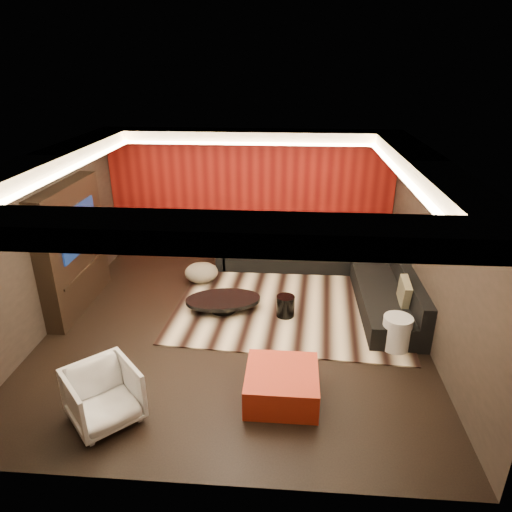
# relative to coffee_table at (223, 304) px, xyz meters

# --- Properties ---
(floor) EXTENTS (6.00, 6.00, 0.02)m
(floor) POSITION_rel_coffee_table_xyz_m (0.27, -0.57, -0.14)
(floor) COLOR black
(floor) RESTS_ON ground
(ceiling) EXTENTS (6.00, 6.00, 0.02)m
(ceiling) POSITION_rel_coffee_table_xyz_m (0.27, -0.57, 2.68)
(ceiling) COLOR silver
(ceiling) RESTS_ON ground
(wall_back) EXTENTS (6.00, 0.02, 2.80)m
(wall_back) POSITION_rel_coffee_table_xyz_m (0.27, 2.44, 1.27)
(wall_back) COLOR black
(wall_back) RESTS_ON ground
(wall_left) EXTENTS (0.02, 6.00, 2.80)m
(wall_left) POSITION_rel_coffee_table_xyz_m (-2.74, -0.57, 1.27)
(wall_left) COLOR black
(wall_left) RESTS_ON ground
(wall_right) EXTENTS (0.02, 6.00, 2.80)m
(wall_right) POSITION_rel_coffee_table_xyz_m (3.28, -0.57, 1.27)
(wall_right) COLOR black
(wall_right) RESTS_ON ground
(red_feature_wall) EXTENTS (5.98, 0.05, 2.78)m
(red_feature_wall) POSITION_rel_coffee_table_xyz_m (0.27, 2.40, 1.27)
(red_feature_wall) COLOR #6B0C0A
(red_feature_wall) RESTS_ON ground
(soffit_back) EXTENTS (6.00, 0.60, 0.22)m
(soffit_back) POSITION_rel_coffee_table_xyz_m (0.27, 2.13, 2.56)
(soffit_back) COLOR silver
(soffit_back) RESTS_ON ground
(soffit_front) EXTENTS (6.00, 0.60, 0.22)m
(soffit_front) POSITION_rel_coffee_table_xyz_m (0.27, -3.27, 2.56)
(soffit_front) COLOR silver
(soffit_front) RESTS_ON ground
(soffit_left) EXTENTS (0.60, 4.80, 0.22)m
(soffit_left) POSITION_rel_coffee_table_xyz_m (-2.43, -0.57, 2.56)
(soffit_left) COLOR silver
(soffit_left) RESTS_ON ground
(soffit_right) EXTENTS (0.60, 4.80, 0.22)m
(soffit_right) POSITION_rel_coffee_table_xyz_m (2.97, -0.57, 2.56)
(soffit_right) COLOR silver
(soffit_right) RESTS_ON ground
(cove_back) EXTENTS (4.80, 0.08, 0.04)m
(cove_back) POSITION_rel_coffee_table_xyz_m (0.27, 1.79, 2.47)
(cove_back) COLOR #FFD899
(cove_back) RESTS_ON ground
(cove_front) EXTENTS (4.80, 0.08, 0.04)m
(cove_front) POSITION_rel_coffee_table_xyz_m (0.27, -2.93, 2.47)
(cove_front) COLOR #FFD899
(cove_front) RESTS_ON ground
(cove_left) EXTENTS (0.08, 4.80, 0.04)m
(cove_left) POSITION_rel_coffee_table_xyz_m (-2.09, -0.57, 2.47)
(cove_left) COLOR #FFD899
(cove_left) RESTS_ON ground
(cove_right) EXTENTS (0.08, 4.80, 0.04)m
(cove_right) POSITION_rel_coffee_table_xyz_m (2.63, -0.57, 2.47)
(cove_right) COLOR #FFD899
(cove_right) RESTS_ON ground
(tv_surround) EXTENTS (0.30, 2.00, 2.20)m
(tv_surround) POSITION_rel_coffee_table_xyz_m (-2.58, 0.03, 0.97)
(tv_surround) COLOR black
(tv_surround) RESTS_ON ground
(tv_screen) EXTENTS (0.04, 1.30, 0.80)m
(tv_screen) POSITION_rel_coffee_table_xyz_m (-2.42, 0.03, 1.32)
(tv_screen) COLOR black
(tv_screen) RESTS_ON ground
(tv_shelf) EXTENTS (0.04, 1.60, 0.04)m
(tv_shelf) POSITION_rel_coffee_table_xyz_m (-2.42, 0.03, 0.57)
(tv_shelf) COLOR black
(tv_shelf) RESTS_ON ground
(rug) EXTENTS (4.20, 3.27, 0.02)m
(rug) POSITION_rel_coffee_table_xyz_m (1.16, 0.21, -0.12)
(rug) COLOR beige
(rug) RESTS_ON floor
(coffee_table) EXTENTS (1.53, 1.53, 0.22)m
(coffee_table) POSITION_rel_coffee_table_xyz_m (0.00, 0.00, 0.00)
(coffee_table) COLOR black
(coffee_table) RESTS_ON rug
(drum_stool) EXTENTS (0.40, 0.40, 0.37)m
(drum_stool) POSITION_rel_coffee_table_xyz_m (1.09, -0.13, 0.07)
(drum_stool) COLOR black
(drum_stool) RESTS_ON rug
(striped_pouf) EXTENTS (0.69, 0.69, 0.36)m
(striped_pouf) POSITION_rel_coffee_table_xyz_m (-0.59, 1.09, 0.07)
(striped_pouf) COLOR beige
(striped_pouf) RESTS_ON rug
(white_side_table) EXTENTS (0.46, 0.46, 0.54)m
(white_side_table) POSITION_rel_coffee_table_xyz_m (2.77, -0.94, 0.14)
(white_side_table) COLOR silver
(white_side_table) RESTS_ON floor
(orange_ottoman) EXTENTS (0.93, 0.93, 0.41)m
(orange_ottoman) POSITION_rel_coffee_table_xyz_m (1.07, -2.19, 0.08)
(orange_ottoman) COLOR #A82915
(orange_ottoman) RESTS_ON floor
(armchair) EXTENTS (1.10, 1.10, 0.72)m
(armchair) POSITION_rel_coffee_table_xyz_m (-1.05, -2.73, 0.23)
(armchair) COLOR silver
(armchair) RESTS_ON floor
(sectional_sofa) EXTENTS (3.65, 3.50, 0.75)m
(sectional_sofa) POSITION_rel_coffee_table_xyz_m (2.01, 1.29, 0.13)
(sectional_sofa) COLOR black
(sectional_sofa) RESTS_ON floor
(throw_pillows) EXTENTS (3.24, 2.75, 0.50)m
(throw_pillows) POSITION_rel_coffee_table_xyz_m (1.72, 1.43, 0.49)
(throw_pillows) COLOR beige
(throw_pillows) RESTS_ON sectional_sofa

